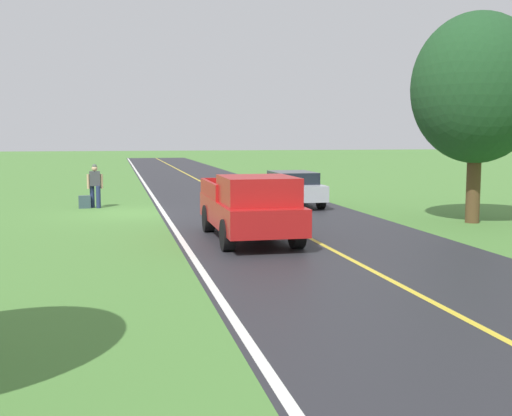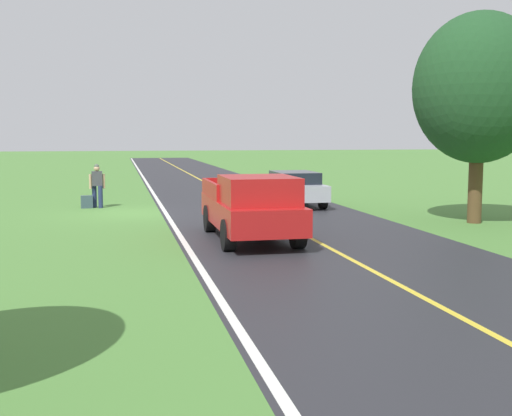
# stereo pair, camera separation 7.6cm
# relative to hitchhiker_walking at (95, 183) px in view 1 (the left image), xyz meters

# --- Properties ---
(ground_plane) EXTENTS (200.00, 200.00, 0.00)m
(ground_plane) POSITION_rel_hitchhiker_walking_xyz_m (-1.26, 2.22, -0.98)
(ground_plane) COLOR #4C7F38
(road_surface) EXTENTS (7.47, 120.00, 0.00)m
(road_surface) POSITION_rel_hitchhiker_walking_xyz_m (-6.08, 2.22, -0.98)
(road_surface) COLOR #28282D
(road_surface) RESTS_ON ground
(lane_edge_line) EXTENTS (0.16, 117.60, 0.00)m
(lane_edge_line) POSITION_rel_hitchhiker_walking_xyz_m (-2.53, 2.22, -0.98)
(lane_edge_line) COLOR silver
(lane_edge_line) RESTS_ON ground
(lane_centre_line) EXTENTS (0.14, 117.60, 0.00)m
(lane_centre_line) POSITION_rel_hitchhiker_walking_xyz_m (-6.08, 2.22, -0.98)
(lane_centre_line) COLOR gold
(lane_centre_line) RESTS_ON ground
(hitchhiker_walking) EXTENTS (0.62, 0.51, 1.75)m
(hitchhiker_walking) POSITION_rel_hitchhiker_walking_xyz_m (0.00, 0.00, 0.00)
(hitchhiker_walking) COLOR navy
(hitchhiker_walking) RESTS_ON ground
(suitcase_carried) EXTENTS (0.48, 0.24, 0.51)m
(suitcase_carried) POSITION_rel_hitchhiker_walking_xyz_m (0.41, 0.12, -0.73)
(suitcase_carried) COLOR #384C56
(suitcase_carried) RESTS_ON ground
(pickup_truck_passing) EXTENTS (2.10, 5.40, 1.82)m
(pickup_truck_passing) POSITION_rel_hitchhiker_walking_xyz_m (-4.39, 9.24, -0.01)
(pickup_truck_passing) COLOR #B21919
(pickup_truck_passing) RESTS_ON ground
(tree_far_side_near) EXTENTS (4.23, 4.23, 6.84)m
(tree_far_side_near) POSITION_rel_hitchhiker_walking_xyz_m (-12.31, 7.27, 3.40)
(tree_far_side_near) COLOR brown
(tree_far_side_near) RESTS_ON ground
(sedan_near_oncoming) EXTENTS (2.00, 4.43, 1.41)m
(sedan_near_oncoming) POSITION_rel_hitchhiker_walking_xyz_m (-7.87, 0.97, -0.23)
(sedan_near_oncoming) COLOR #B2B7C1
(sedan_near_oncoming) RESTS_ON ground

